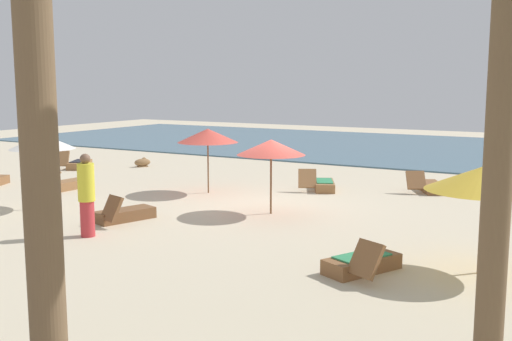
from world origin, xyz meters
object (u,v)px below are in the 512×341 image
Objects in this scene: lounger_3 at (65,185)px; person_1 at (87,195)px; umbrella_0 at (42,142)px; umbrella_2 at (271,147)px; lounger_2 at (323,185)px; lounger_1 at (430,186)px; dog at (143,162)px; umbrella_1 at (208,136)px; lounger_4 at (78,164)px; lounger_6 at (362,263)px; umbrella_3 at (483,179)px; lounger_0 at (123,214)px.

person_1 is (5.08, -4.01, 0.78)m from lounger_3.
umbrella_0 is at bearing 153.51° from person_1.
lounger_2 is at bearing 93.75° from umbrella_2.
umbrella_0 is 11.73m from lounger_1.
lounger_3 is 5.63m from dog.
umbrella_1 reaches higher than dog.
lounger_3 is at bearing -48.26° from lounger_4.
lounger_1 is at bearing 96.61° from lounger_6.
umbrella_2 is 4.89m from person_1.
lounger_2 is 8.33m from lounger_3.
umbrella_1 is 1.08× the size of person_1.
lounger_6 is at bearing -42.90° from umbrella_2.
umbrella_0 is 1.04× the size of umbrella_2.
lounger_3 is (-13.20, 2.39, -1.57)m from umbrella_3.
lounger_0 reaches higher than dog.
lounger_6 is (14.72, -7.20, -0.00)m from lounger_4.
umbrella_3 is at bearing -10.26° from lounger_3.
lounger_6 is (11.35, -3.42, 0.01)m from lounger_3.
lounger_4 is 16.39m from lounger_6.
umbrella_0 is 3.45m from lounger_3.
person_1 reaches higher than lounger_4.
dog is (-8.91, 5.29, -1.58)m from umbrella_2.
lounger_2 is (-3.07, -1.42, 0.01)m from lounger_1.
umbrella_0 is at bearing 173.81° from lounger_6.
umbrella_2 is at bearing 24.19° from umbrella_0.
lounger_2 is 1.02× the size of lounger_4.
umbrella_3 is 1.18× the size of lounger_2.
person_1 is (-2.43, -4.16, -0.82)m from umbrella_2.
lounger_2 is at bearing -155.26° from lounger_1.
lounger_4 is 2.58m from dog.
umbrella_0 reaches higher than lounger_4.
lounger_0 is 1.01× the size of lounger_4.
umbrella_0 is at bearing -179.99° from umbrella_3.
lounger_0 is at bearing 103.09° from person_1.
umbrella_0 is 1.00× the size of umbrella_3.
person_1 is at bearing -42.66° from lounger_4.
lounger_1 is (8.48, 7.93, -1.68)m from umbrella_0.
lounger_4 is (-7.71, 1.92, -1.63)m from umbrella_1.
lounger_3 is at bearing -151.78° from lounger_1.
person_1 is (3.24, -1.61, -0.90)m from umbrella_0.
lounger_0 is (2.87, -0.05, -1.68)m from umbrella_0.
umbrella_1 is at bearing -148.38° from lounger_1.
umbrella_2 is at bearing 1.17° from lounger_3.
umbrella_0 is 4.93m from umbrella_1.
umbrella_0 reaches higher than lounger_2.
lounger_3 is at bearing -156.84° from umbrella_1.
umbrella_1 reaches higher than lounger_3.
lounger_3 is (-1.84, 2.39, -1.68)m from umbrella_0.
umbrella_3 is (8.86, -4.24, -0.06)m from umbrella_1.
lounger_1 is at bearing 7.31° from lounger_4.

